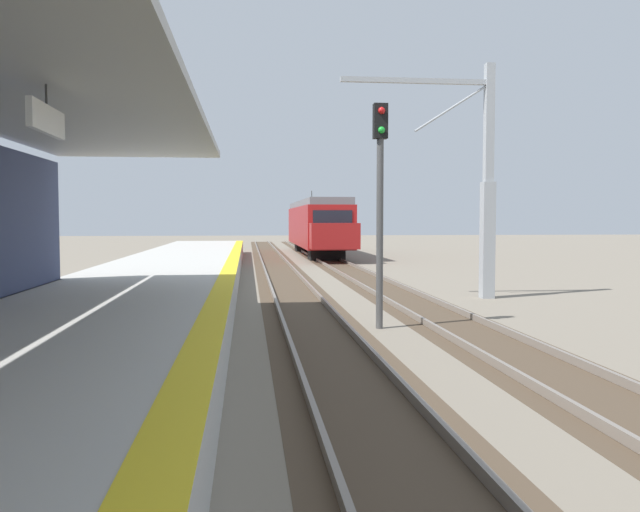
{
  "coord_description": "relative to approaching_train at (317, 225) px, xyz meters",
  "views": [
    {
      "loc": [
        0.35,
        4.42,
        2.54
      ],
      "look_at": [
        1.22,
        12.41,
        2.1
      ],
      "focal_mm": 37.16,
      "sensor_mm": 36.0,
      "label": 1
    }
  ],
  "objects": [
    {
      "name": "station_platform",
      "position": [
        -7.8,
        -35.41,
        -1.73
      ],
      "size": [
        5.0,
        80.0,
        0.91
      ],
      "color": "#B7B5AD",
      "rests_on": "ground"
    },
    {
      "name": "catenary_pylon_far_side",
      "position": [
        2.44,
        -26.39,
        1.43
      ],
      "size": [
        5.0,
        0.4,
        7.5
      ],
      "color": "#9EA3A8",
      "rests_on": "ground"
    },
    {
      "name": "track_pair_middle",
      "position": [
        -0.0,
        -31.41,
        -2.13
      ],
      "size": [
        2.34,
        120.0,
        0.16
      ],
      "color": "#4C3D2D",
      "rests_on": "ground"
    },
    {
      "name": "rail_signal_post",
      "position": [
        -1.9,
        -31.9,
        1.02
      ],
      "size": [
        0.32,
        0.34,
        5.2
      ],
      "color": "#4C4C4C",
      "rests_on": "ground"
    },
    {
      "name": "approaching_train",
      "position": [
        0.0,
        0.0,
        0.0
      ],
      "size": [
        2.93,
        19.6,
        4.76
      ],
      "color": "maroon",
      "rests_on": "ground"
    },
    {
      "name": "track_pair_nearest_platform",
      "position": [
        -3.4,
        -31.41,
        -2.13
      ],
      "size": [
        2.34,
        120.0,
        0.16
      ],
      "color": "#4C3D2D",
      "rests_on": "ground"
    }
  ]
}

